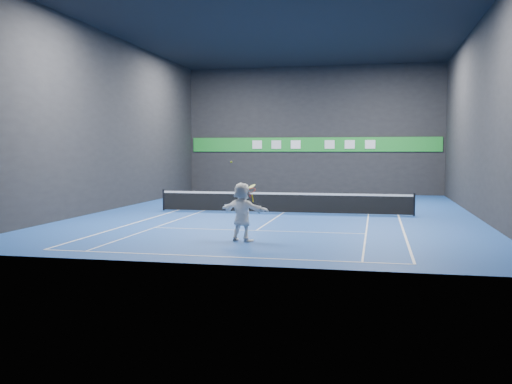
% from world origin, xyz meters
% --- Properties ---
extents(ground, '(26.00, 26.00, 0.00)m').
position_xyz_m(ground, '(0.00, 0.00, 0.00)').
color(ground, '#1B4394').
rests_on(ground, ground).
extents(ceiling, '(26.00, 26.00, 0.00)m').
position_xyz_m(ceiling, '(0.00, 0.00, 9.00)').
color(ceiling, black).
rests_on(ceiling, ground).
extents(wall_back, '(18.00, 0.10, 9.00)m').
position_xyz_m(wall_back, '(0.00, 13.00, 4.50)').
color(wall_back, black).
rests_on(wall_back, ground).
extents(wall_front, '(18.00, 0.10, 9.00)m').
position_xyz_m(wall_front, '(0.00, -13.00, 4.50)').
color(wall_front, black).
rests_on(wall_front, ground).
extents(wall_left, '(0.10, 26.00, 9.00)m').
position_xyz_m(wall_left, '(-9.00, 0.00, 4.50)').
color(wall_left, black).
rests_on(wall_left, ground).
extents(wall_right, '(0.10, 26.00, 9.00)m').
position_xyz_m(wall_right, '(9.00, 0.00, 4.50)').
color(wall_right, black).
rests_on(wall_right, ground).
extents(baseline_near, '(10.98, 0.08, 0.01)m').
position_xyz_m(baseline_near, '(0.00, -11.89, 0.00)').
color(baseline_near, white).
rests_on(baseline_near, ground).
extents(baseline_far, '(10.98, 0.08, 0.01)m').
position_xyz_m(baseline_far, '(0.00, 11.89, 0.00)').
color(baseline_far, white).
rests_on(baseline_far, ground).
extents(sideline_doubles_left, '(0.08, 23.78, 0.01)m').
position_xyz_m(sideline_doubles_left, '(-5.49, 0.00, 0.00)').
color(sideline_doubles_left, white).
rests_on(sideline_doubles_left, ground).
extents(sideline_doubles_right, '(0.08, 23.78, 0.01)m').
position_xyz_m(sideline_doubles_right, '(5.49, 0.00, 0.00)').
color(sideline_doubles_right, white).
rests_on(sideline_doubles_right, ground).
extents(sideline_singles_left, '(0.06, 23.78, 0.01)m').
position_xyz_m(sideline_singles_left, '(-4.11, 0.00, 0.00)').
color(sideline_singles_left, white).
rests_on(sideline_singles_left, ground).
extents(sideline_singles_right, '(0.06, 23.78, 0.01)m').
position_xyz_m(sideline_singles_right, '(4.11, 0.00, 0.00)').
color(sideline_singles_right, white).
rests_on(sideline_singles_right, ground).
extents(service_line_near, '(8.23, 0.06, 0.01)m').
position_xyz_m(service_line_near, '(0.00, -6.40, 0.00)').
color(service_line_near, white).
rests_on(service_line_near, ground).
extents(service_line_far, '(8.23, 0.06, 0.01)m').
position_xyz_m(service_line_far, '(0.00, 6.40, 0.00)').
color(service_line_far, white).
rests_on(service_line_far, ground).
extents(center_service_line, '(0.06, 12.80, 0.01)m').
position_xyz_m(center_service_line, '(0.00, 0.00, 0.00)').
color(center_service_line, white).
rests_on(center_service_line, ground).
extents(player, '(1.92, 1.20, 1.98)m').
position_xyz_m(player, '(0.07, -8.97, 0.99)').
color(player, white).
rests_on(player, ground).
extents(tennis_ball, '(0.07, 0.07, 0.07)m').
position_xyz_m(tennis_ball, '(-0.32, -8.93, 2.65)').
color(tennis_ball, '#D3F328').
rests_on(tennis_ball, player).
extents(tennis_net, '(12.50, 0.10, 1.07)m').
position_xyz_m(tennis_net, '(0.00, 0.00, 0.54)').
color(tennis_net, black).
rests_on(tennis_net, ground).
extents(sponsor_banner, '(17.64, 0.11, 1.00)m').
position_xyz_m(sponsor_banner, '(0.00, 12.93, 3.50)').
color(sponsor_banner, green).
rests_on(sponsor_banner, wall_back).
extents(tennis_racket, '(0.42, 0.37, 0.62)m').
position_xyz_m(tennis_racket, '(0.37, -8.93, 1.68)').
color(tennis_racket, '#B12012').
rests_on(tennis_racket, player).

